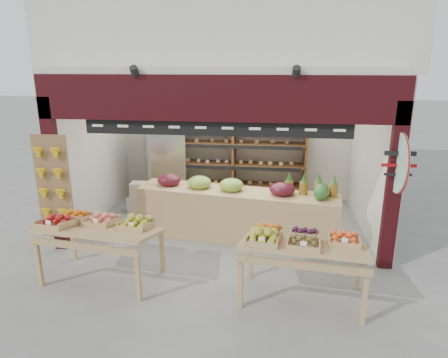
% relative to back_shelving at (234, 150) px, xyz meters
% --- Properties ---
extents(ground, '(60.00, 60.00, 0.00)m').
position_rel_back_shelving_xyz_m(ground, '(0.01, -1.93, -1.20)').
color(ground, slate).
rests_on(ground, ground).
extents(shop_structure, '(6.36, 5.12, 5.40)m').
position_rel_back_shelving_xyz_m(shop_structure, '(0.01, -0.31, 2.72)').
color(shop_structure, beige).
rests_on(shop_structure, ground).
extents(banana_board, '(0.60, 0.15, 1.80)m').
position_rel_back_shelving_xyz_m(banana_board, '(-2.72, -3.10, -0.09)').
color(banana_board, brown).
rests_on(banana_board, ground).
extents(gift_sign, '(0.04, 0.93, 0.92)m').
position_rel_back_shelving_xyz_m(gift_sign, '(2.76, -3.07, 0.55)').
color(gift_sign, '#ADDAC2').
rests_on(gift_sign, ground).
extents(back_shelving, '(3.33, 0.55, 2.03)m').
position_rel_back_shelving_xyz_m(back_shelving, '(0.00, 0.00, 0.00)').
color(back_shelving, brown).
rests_on(back_shelving, ground).
extents(refrigerator, '(0.98, 0.98, 1.98)m').
position_rel_back_shelving_xyz_m(refrigerator, '(-1.53, -0.27, -0.21)').
color(refrigerator, '#B3B7BB').
rests_on(refrigerator, ground).
extents(cardboard_stack, '(0.99, 0.71, 0.68)m').
position_rel_back_shelving_xyz_m(cardboard_stack, '(-1.73, -1.07, -0.96)').
color(cardboard_stack, beige).
rests_on(cardboard_stack, ground).
extents(mid_counter, '(3.76, 1.25, 1.15)m').
position_rel_back_shelving_xyz_m(mid_counter, '(0.27, -2.16, -0.70)').
color(mid_counter, tan).
rests_on(mid_counter, ground).
extents(display_table_left, '(1.80, 1.15, 1.07)m').
position_rel_back_shelving_xyz_m(display_table_left, '(-1.68, -3.82, -0.38)').
color(display_table_left, tan).
rests_on(display_table_left, ground).
extents(display_table_right, '(1.78, 1.11, 1.07)m').
position_rel_back_shelving_xyz_m(display_table_right, '(1.31, -4.01, -0.37)').
color(display_table_right, tan).
rests_on(display_table_right, ground).
extents(watermelon_pile, '(0.66, 0.67, 0.51)m').
position_rel_back_shelving_xyz_m(watermelon_pile, '(1.84, -2.45, -1.01)').
color(watermelon_pile, '#1A4617').
rests_on(watermelon_pile, ground).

